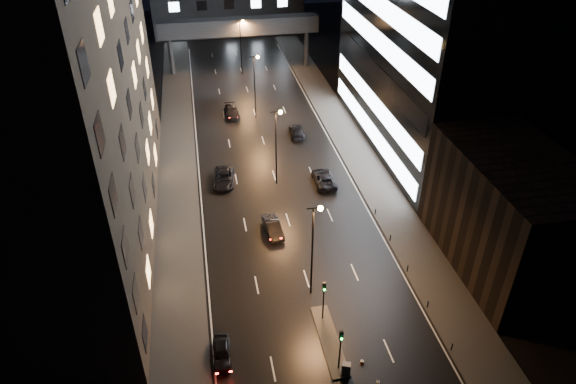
# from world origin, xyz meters

# --- Properties ---
(ground) EXTENTS (160.00, 160.00, 0.00)m
(ground) POSITION_xyz_m (0.00, 40.00, 0.00)
(ground) COLOR black
(ground) RESTS_ON ground
(sidewalk_left) EXTENTS (5.00, 110.00, 0.15)m
(sidewalk_left) POSITION_xyz_m (-12.50, 35.00, 0.07)
(sidewalk_left) COLOR #383533
(sidewalk_left) RESTS_ON ground
(sidewalk_right) EXTENTS (5.00, 110.00, 0.15)m
(sidewalk_right) POSITION_xyz_m (12.50, 35.00, 0.07)
(sidewalk_right) COLOR #383533
(sidewalk_right) RESTS_ON ground
(building_left) EXTENTS (15.00, 48.00, 40.00)m
(building_left) POSITION_xyz_m (-22.50, 24.00, 20.00)
(building_left) COLOR #2D2319
(building_left) RESTS_ON ground
(building_right_low) EXTENTS (10.00, 18.00, 12.00)m
(building_right_low) POSITION_xyz_m (20.00, 9.00, 6.00)
(building_right_low) COLOR black
(building_right_low) RESTS_ON ground
(skybridge) EXTENTS (30.00, 3.00, 10.00)m
(skybridge) POSITION_xyz_m (0.00, 70.00, 8.34)
(skybridge) COLOR #333335
(skybridge) RESTS_ON ground
(median_island) EXTENTS (1.60, 8.00, 0.15)m
(median_island) POSITION_xyz_m (0.30, 2.00, 0.07)
(median_island) COLOR #383533
(median_island) RESTS_ON ground
(traffic_signal_near) EXTENTS (0.28, 0.34, 4.40)m
(traffic_signal_near) POSITION_xyz_m (0.30, 4.49, 3.09)
(traffic_signal_near) COLOR black
(traffic_signal_near) RESTS_ON median_island
(traffic_signal_far) EXTENTS (0.28, 0.34, 4.40)m
(traffic_signal_far) POSITION_xyz_m (0.30, -1.01, 3.09)
(traffic_signal_far) COLOR black
(traffic_signal_far) RESTS_ON median_island
(bollard_row) EXTENTS (0.12, 25.12, 0.90)m
(bollard_row) POSITION_xyz_m (10.20, 6.50, 0.45)
(bollard_row) COLOR black
(bollard_row) RESTS_ON ground
(streetlight_near) EXTENTS (1.45, 0.50, 10.15)m
(streetlight_near) POSITION_xyz_m (0.16, 8.00, 6.50)
(streetlight_near) COLOR black
(streetlight_near) RESTS_ON ground
(streetlight_mid_a) EXTENTS (1.45, 0.50, 10.15)m
(streetlight_mid_a) POSITION_xyz_m (0.16, 28.00, 6.50)
(streetlight_mid_a) COLOR black
(streetlight_mid_a) RESTS_ON ground
(streetlight_mid_b) EXTENTS (1.45, 0.50, 10.15)m
(streetlight_mid_b) POSITION_xyz_m (0.16, 48.00, 6.50)
(streetlight_mid_b) COLOR black
(streetlight_mid_b) RESTS_ON ground
(streetlight_far) EXTENTS (1.45, 0.50, 10.15)m
(streetlight_far) POSITION_xyz_m (0.16, 68.00, 6.50)
(streetlight_far) COLOR black
(streetlight_far) RESTS_ON ground
(car_away_a) EXTENTS (1.62, 3.80, 1.28)m
(car_away_a) POSITION_xyz_m (-9.00, 1.92, 0.64)
(car_away_a) COLOR black
(car_away_a) RESTS_ON ground
(car_away_b) EXTENTS (2.02, 4.64, 1.48)m
(car_away_b) POSITION_xyz_m (-2.08, 17.99, 0.74)
(car_away_b) COLOR black
(car_away_b) RESTS_ON ground
(car_away_c) EXTENTS (3.16, 5.77, 1.53)m
(car_away_c) POSITION_xyz_m (-6.65, 29.32, 0.77)
(car_away_c) COLOR black
(car_away_c) RESTS_ON ground
(car_away_d) EXTENTS (2.40, 5.20, 1.47)m
(car_away_d) POSITION_xyz_m (-3.70, 49.22, 0.74)
(car_away_d) COLOR black
(car_away_d) RESTS_ON ground
(car_toward_a) EXTENTS (2.51, 5.41, 1.50)m
(car_toward_a) POSITION_xyz_m (5.96, 26.85, 0.75)
(car_toward_a) COLOR black
(car_toward_a) RESTS_ON ground
(car_toward_b) EXTENTS (2.34, 5.12, 1.45)m
(car_toward_b) POSITION_xyz_m (5.19, 40.60, 0.73)
(car_toward_b) COLOR black
(car_toward_b) RESTS_ON ground
(utility_cabinet) EXTENTS (0.83, 0.70, 1.27)m
(utility_cabinet) POSITION_xyz_m (0.70, -1.70, 0.79)
(utility_cabinet) COLOR #4C4C4E
(utility_cabinet) RESTS_ON median_island
(cone_a) EXTENTS (0.48, 0.48, 0.44)m
(cone_a) POSITION_xyz_m (2.37, -0.81, 0.22)
(cone_a) COLOR #FF500D
(cone_a) RESTS_ON ground
(cone_b) EXTENTS (0.39, 0.39, 0.50)m
(cone_b) POSITION_xyz_m (3.00, -2.99, 0.25)
(cone_b) COLOR orange
(cone_b) RESTS_ON ground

